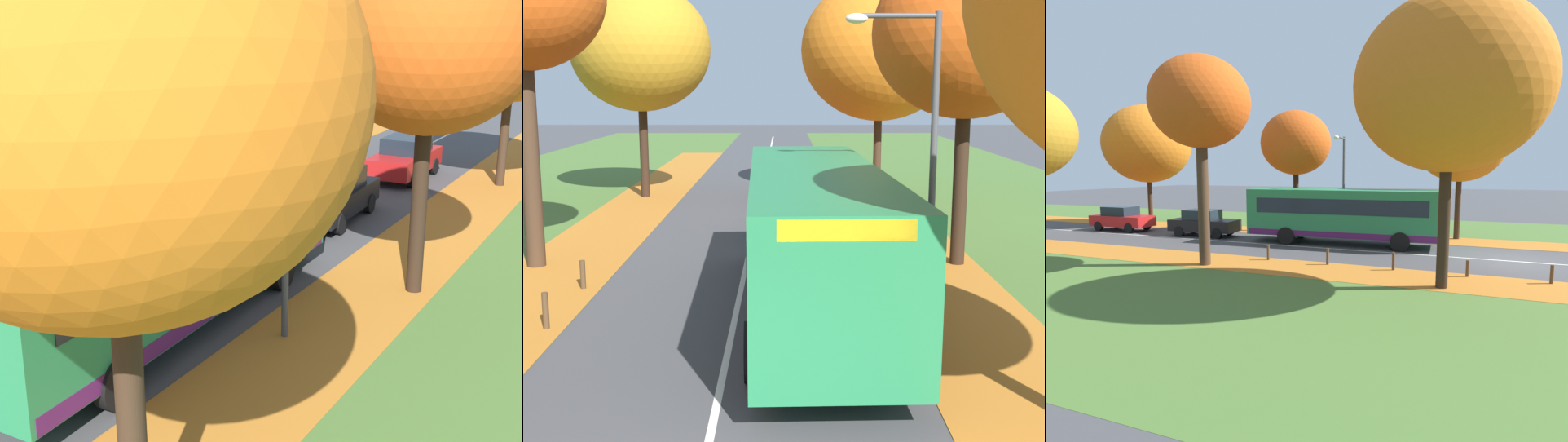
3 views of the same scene
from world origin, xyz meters
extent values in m
plane|color=#424244|center=(0.00, 0.00, 0.00)|extent=(160.00, 160.00, 0.00)
cube|color=#B26B23|center=(-4.60, 14.00, 0.01)|extent=(2.80, 60.00, 0.00)
cube|color=#476B2D|center=(9.20, 20.00, 0.00)|extent=(12.00, 90.00, 0.01)
cube|color=#B26B23|center=(4.60, 14.00, 0.01)|extent=(2.80, 60.00, 0.00)
cube|color=silver|center=(0.00, 20.00, 0.00)|extent=(0.12, 80.00, 0.01)
cylinder|color=black|center=(-5.45, 2.82, 2.19)|extent=(0.39, 0.39, 4.38)
ellipsoid|color=orange|center=(-5.45, 2.82, 6.71)|extent=(6.20, 6.20, 5.58)
cylinder|color=#422D1E|center=(-5.38, 12.42, 2.60)|extent=(0.47, 0.47, 5.21)
ellipsoid|color=#C64C14|center=(-5.38, 12.42, 6.75)|extent=(4.11, 4.11, 3.70)
cylinder|color=#382619|center=(5.53, 2.46, 1.87)|extent=(0.34, 0.34, 3.74)
ellipsoid|color=orange|center=(5.53, 2.46, 5.66)|extent=(5.13, 5.13, 4.61)
cylinder|color=black|center=(5.47, 12.66, 2.04)|extent=(0.37, 0.37, 4.08)
ellipsoid|color=#C64C14|center=(5.47, 12.66, 5.83)|extent=(4.65, 4.65, 4.19)
cylinder|color=#382619|center=(4.84, 24.34, 1.80)|extent=(0.32, 0.32, 3.60)
ellipsoid|color=orange|center=(4.84, 24.34, 5.98)|extent=(6.34, 6.34, 5.70)
cylinder|color=#4C3823|center=(-3.59, -0.80, 0.34)|extent=(0.12, 0.12, 0.68)
cylinder|color=#4C3823|center=(-3.60, 1.97, 0.32)|extent=(0.12, 0.12, 0.64)
cylinder|color=#4C3823|center=(-3.54, 4.75, 0.36)|extent=(0.12, 0.12, 0.72)
cylinder|color=#4C3823|center=(-3.55, 7.52, 0.36)|extent=(0.12, 0.12, 0.72)
cylinder|color=#4C3823|center=(-3.60, 10.30, 0.33)|extent=(0.12, 0.12, 0.67)
cylinder|color=#47474C|center=(4.00, 8.95, 3.00)|extent=(0.14, 0.14, 6.00)
cylinder|color=#47474C|center=(3.20, 8.95, 5.90)|extent=(1.60, 0.10, 0.10)
ellipsoid|color=silver|center=(2.40, 8.95, 5.85)|extent=(0.44, 0.28, 0.20)
cube|color=#237A47|center=(1.59, 8.31, 1.73)|extent=(2.85, 10.48, 2.50)
cube|color=#19232D|center=(1.76, 3.18, 2.08)|extent=(2.30, 0.18, 1.30)
cube|color=#19232D|center=(1.59, 8.31, 2.13)|extent=(2.85, 9.23, 0.80)
cube|color=#4C1951|center=(1.59, 8.31, 0.66)|extent=(2.86, 10.27, 0.32)
cube|color=yellow|center=(1.76, 3.16, 2.80)|extent=(1.75, 0.14, 0.28)
cylinder|color=black|center=(2.88, 5.13, 0.48)|extent=(0.33, 0.97, 0.96)
cylinder|color=black|center=(0.51, 5.05, 0.48)|extent=(0.33, 0.97, 0.96)
cylinder|color=black|center=(2.68, 11.21, 0.48)|extent=(0.33, 0.97, 0.96)
cylinder|color=black|center=(0.31, 11.13, 0.48)|extent=(0.33, 0.97, 0.96)
cube|color=black|center=(1.30, 17.05, 0.67)|extent=(1.90, 4.28, 0.70)
cube|color=#19232D|center=(1.29, 17.20, 1.32)|extent=(1.54, 2.08, 0.60)
cylinder|color=black|center=(2.14, 15.79, 0.32)|extent=(0.25, 0.65, 0.64)
cylinder|color=black|center=(0.58, 15.72, 0.32)|extent=(0.25, 0.65, 0.64)
cylinder|color=black|center=(2.02, 18.39, 0.32)|extent=(0.25, 0.65, 0.64)
cylinder|color=black|center=(0.45, 18.32, 0.32)|extent=(0.25, 0.65, 0.64)
cube|color=#B21919|center=(1.34, 23.63, 0.67)|extent=(1.71, 4.21, 0.70)
cube|color=#19232D|center=(1.34, 23.78, 1.32)|extent=(1.45, 2.02, 0.60)
cylinder|color=black|center=(2.12, 22.33, 0.32)|extent=(0.22, 0.64, 0.64)
cylinder|color=black|center=(0.55, 22.33, 0.32)|extent=(0.22, 0.64, 0.64)
cylinder|color=black|center=(2.13, 24.93, 0.32)|extent=(0.22, 0.64, 0.64)
cylinder|color=black|center=(0.56, 24.94, 0.32)|extent=(0.22, 0.64, 0.64)
camera|label=1|loc=(10.38, -3.00, 6.51)|focal=50.00mm
camera|label=2|loc=(0.98, -5.68, 4.57)|focal=50.00mm
camera|label=3|loc=(-19.74, 2.34, 3.94)|focal=28.00mm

